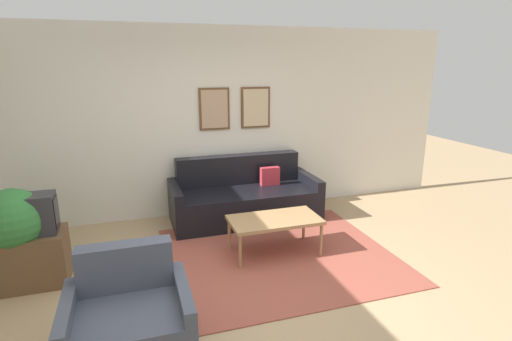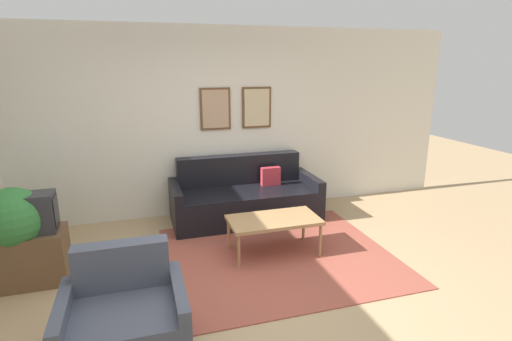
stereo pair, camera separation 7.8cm
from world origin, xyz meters
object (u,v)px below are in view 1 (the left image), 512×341
object	(u,v)px
coffee_table	(275,221)
armchair	(130,325)
couch	(244,198)
potted_plant_tall	(13,223)
tv	(26,215)

from	to	relation	value
coffee_table	armchair	bearing A→B (deg)	-141.78
coffee_table	armchair	xyz separation A→B (m)	(-1.65, -1.30, -0.12)
couch	potted_plant_tall	distance (m)	2.88
armchair	potted_plant_tall	world-z (taller)	potted_plant_tall
tv	armchair	distance (m)	1.75
coffee_table	armchair	distance (m)	2.10
couch	potted_plant_tall	xyz separation A→B (m)	(-2.65, -1.06, 0.38)
couch	coffee_table	xyz separation A→B (m)	(0.03, -1.17, 0.10)
couch	tv	distance (m)	2.78
couch	armchair	world-z (taller)	couch
coffee_table	tv	xyz separation A→B (m)	(-2.56, 0.12, 0.34)
armchair	tv	bearing A→B (deg)	107.43
tv	potted_plant_tall	bearing A→B (deg)	-176.78
armchair	potted_plant_tall	distance (m)	1.79
couch	coffee_table	world-z (taller)	couch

